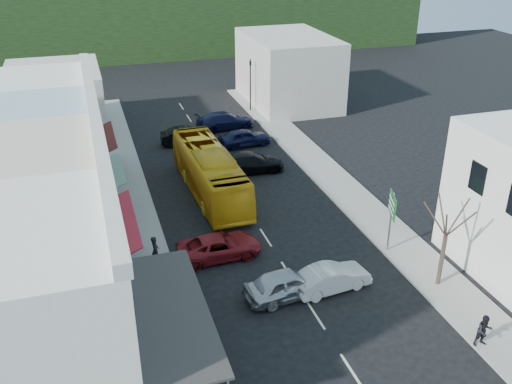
# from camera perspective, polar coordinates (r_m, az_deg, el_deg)

# --- Properties ---
(ground) EXTENTS (120.00, 120.00, 0.00)m
(ground) POSITION_cam_1_polar(r_m,az_deg,el_deg) (32.15, 3.23, -8.03)
(ground) COLOR black
(ground) RESTS_ON ground
(sidewalk_left) EXTENTS (3.00, 52.00, 0.15)m
(sidewalk_left) POSITION_cam_1_polar(r_m,az_deg,el_deg) (39.23, -12.30, -1.78)
(sidewalk_left) COLOR gray
(sidewalk_left) RESTS_ON ground
(sidewalk_right) EXTENTS (3.00, 52.00, 0.15)m
(sidewalk_right) POSITION_cam_1_polar(r_m,az_deg,el_deg) (42.77, 8.01, 1.00)
(sidewalk_right) COLOR gray
(sidewalk_right) RESTS_ON ground
(shopfront_row) EXTENTS (8.25, 30.00, 8.00)m
(shopfront_row) POSITION_cam_1_polar(r_m,az_deg,el_deg) (33.08, -20.57, -0.77)
(shopfront_row) COLOR silver
(shopfront_row) RESTS_ON ground
(distant_block_left) EXTENTS (8.00, 10.00, 6.00)m
(distant_block_left) POSITION_cam_1_polar(r_m,az_deg,el_deg) (54.01, -19.38, 8.45)
(distant_block_left) COLOR #B7B2A8
(distant_block_left) RESTS_ON ground
(distant_block_right) EXTENTS (8.00, 12.00, 7.00)m
(distant_block_right) POSITION_cam_1_polar(r_m,az_deg,el_deg) (60.37, 3.23, 12.11)
(distant_block_right) COLOR #B7B2A8
(distant_block_right) RESTS_ON ground
(bus) EXTENTS (2.89, 11.68, 3.10)m
(bus) POSITION_cam_1_polar(r_m,az_deg,el_deg) (40.32, -4.64, 1.89)
(bus) COLOR yellow
(bus) RESTS_ON ground
(car_silver) EXTENTS (4.60, 2.35, 1.40)m
(car_silver) POSITION_cam_1_polar(r_m,az_deg,el_deg) (29.93, 3.14, -9.30)
(car_silver) COLOR #BBBBC0
(car_silver) RESTS_ON ground
(car_white) EXTENTS (4.60, 2.37, 1.40)m
(car_white) POSITION_cam_1_polar(r_m,az_deg,el_deg) (30.67, 7.54, -8.53)
(car_white) COLOR silver
(car_white) RESTS_ON ground
(car_red) EXTENTS (4.68, 2.10, 1.40)m
(car_red) POSITION_cam_1_polar(r_m,az_deg,el_deg) (33.17, -3.68, -5.43)
(car_red) COLOR maroon
(car_red) RESTS_ON ground
(car_black_near) EXTENTS (4.52, 1.90, 1.40)m
(car_black_near) POSITION_cam_1_polar(r_m,az_deg,el_deg) (43.96, -0.61, 2.87)
(car_black_near) COLOR black
(car_black_near) RESTS_ON ground
(car_navy_mid) EXTENTS (4.51, 2.08, 1.40)m
(car_navy_mid) POSITION_cam_1_polar(r_m,az_deg,el_deg) (49.07, -1.18, 5.40)
(car_navy_mid) COLOR black
(car_navy_mid) RESTS_ON ground
(car_black_far) EXTENTS (4.51, 2.09, 1.40)m
(car_black_far) POSITION_cam_1_polar(r_m,az_deg,el_deg) (49.84, -6.95, 5.54)
(car_black_far) COLOR black
(car_black_far) RESTS_ON ground
(car_navy_far) EXTENTS (4.66, 2.27, 1.40)m
(car_navy_far) POSITION_cam_1_polar(r_m,az_deg,el_deg) (53.27, -3.11, 7.06)
(car_navy_far) COLOR black
(car_navy_far) RESTS_ON ground
(pedestrian_left) EXTENTS (0.44, 0.63, 1.70)m
(pedestrian_left) POSITION_cam_1_polar(r_m,az_deg,el_deg) (32.60, -10.04, -5.82)
(pedestrian_left) COLOR black
(pedestrian_left) RESTS_ON sidewalk_left
(pedestrian_right) EXTENTS (0.73, 0.49, 1.70)m
(pedestrian_right) POSITION_cam_1_polar(r_m,az_deg,el_deg) (28.56, 21.89, -12.69)
(pedestrian_right) COLOR black
(pedestrian_right) RESTS_ON sidewalk_right
(direction_sign) EXTENTS (1.26, 1.85, 3.85)m
(direction_sign) POSITION_cam_1_polar(r_m,az_deg,el_deg) (33.87, 13.29, -3.04)
(direction_sign) COLOR #0D6020
(direction_sign) RESTS_ON ground
(street_tree) EXTENTS (2.21, 2.21, 6.17)m
(street_tree) POSITION_cam_1_polar(r_m,az_deg,el_deg) (30.98, 18.43, -4.20)
(street_tree) COLOR #35261F
(street_tree) RESTS_ON ground
(traffic_signal) EXTENTS (0.85, 1.22, 5.32)m
(traffic_signal) POSITION_cam_1_polar(r_m,az_deg,el_deg) (57.51, -0.57, 10.58)
(traffic_signal) COLOR black
(traffic_signal) RESTS_ON ground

